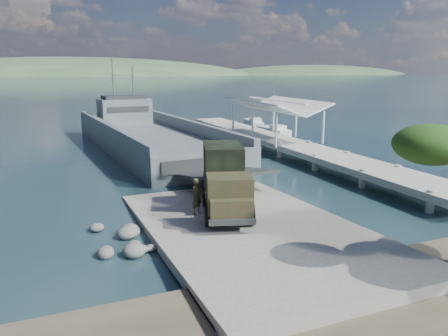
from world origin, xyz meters
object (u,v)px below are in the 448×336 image
sailboat_near (274,131)px  sailboat_far (254,123)px  landing_craft (150,142)px  military_truck (225,179)px  soldier (197,203)px  pier (280,136)px

sailboat_near → sailboat_far: size_ratio=1.03×
landing_craft → sailboat_far: bearing=32.1°
landing_craft → military_truck: landing_craft is taller
military_truck → sailboat_far: 42.08m
landing_craft → sailboat_far: landing_craft is taller
sailboat_far → soldier: bearing=-107.0°
landing_craft → sailboat_far: size_ratio=5.05×
landing_craft → soldier: size_ratio=18.63×
soldier → landing_craft: bearing=50.7°
landing_craft → sailboat_near: size_ratio=4.89×
soldier → sailboat_near: 36.02m
military_truck → sailboat_near: sailboat_near is taller
landing_craft → sailboat_near: landing_craft is taller
sailboat_far → landing_craft: bearing=-130.6°
pier → soldier: 23.81m
sailboat_near → sailboat_far: 8.99m
sailboat_near → pier: bearing=-117.7°
landing_craft → military_truck: bearing=-96.5°
soldier → sailboat_near: bearing=22.6°
pier → sailboat_far: (6.90, 20.04, -1.22)m
landing_craft → soldier: landing_craft is taller
soldier → sailboat_far: sailboat_far is taller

